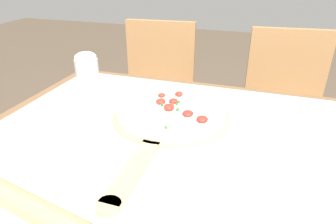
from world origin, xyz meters
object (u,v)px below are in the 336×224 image
flour_cup (87,68)px  chair_right (283,108)px  rolling_pin (41,213)px  pizza_peel (168,119)px  chair_left (157,92)px  pizza (171,109)px

flour_cup → chair_right: bearing=36.5°
rolling_pin → chair_right: chair_right is taller
pizza_peel → chair_left: chair_left is taller
pizza_peel → chair_right: 0.85m
pizza → flour_cup: bearing=157.3°
rolling_pin → pizza_peel: bearing=77.5°
pizza_peel → rolling_pin: size_ratio=1.25×
pizza → rolling_pin: size_ratio=0.69×
pizza → rolling_pin: pizza is taller
pizza → chair_right: bearing=62.5°
pizza → chair_left: bearing=113.3°
pizza → flour_cup: (-0.37, 0.16, 0.04)m
pizza → rolling_pin: bearing=-101.8°
pizza → chair_left: 0.81m
pizza_peel → flour_cup: flour_cup is taller
pizza → pizza_peel: bearing=-90.7°
rolling_pin → chair_left: chair_left is taller
flour_cup → pizza: bearing=-22.7°
pizza_peel → pizza: size_ratio=1.82×
pizza_peel → rolling_pin: bearing=-102.5°
pizza → chair_left: size_ratio=0.37×
pizza → rolling_pin: (-0.09, -0.45, -0.00)m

